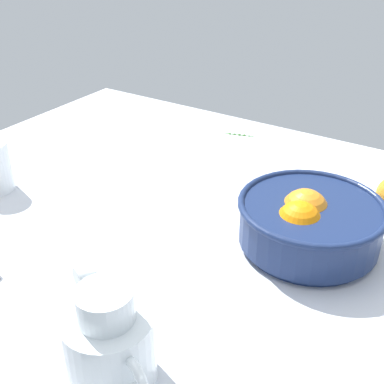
{
  "coord_description": "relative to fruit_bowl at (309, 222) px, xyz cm",
  "views": [
    {
      "loc": [
        45.31,
        -70.91,
        53.93
      ],
      "look_at": [
        -1.32,
        1.86,
        4.43
      ],
      "focal_mm": 46.8,
      "sensor_mm": 36.0,
      "label": 1
    }
  ],
  "objects": [
    {
      "name": "ground_plane",
      "position": [
        -22.79,
        -2.8,
        -6.74
      ],
      "size": [
        137.26,
        105.22,
        3.0
      ],
      "primitive_type": "cube",
      "color": "silver"
    },
    {
      "name": "fruit_bowl",
      "position": [
        0.0,
        0.0,
        0.0
      ],
      "size": [
        26.05,
        26.05,
        10.91
      ],
      "color": "navy",
      "rests_on": "ground_plane"
    },
    {
      "name": "juice_pitcher",
      "position": [
        -10.48,
        -41.4,
        0.11
      ],
      "size": [
        15.08,
        11.65,
        15.45
      ],
      "color": "white",
      "rests_on": "ground_plane"
    },
    {
      "name": "herb_sprig_0",
      "position": [
        -34.39,
        38.58,
        -4.97
      ],
      "size": [
        7.7,
        2.57,
        0.94
      ],
      "color": "#49813B",
      "rests_on": "ground_plane"
    }
  ]
}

